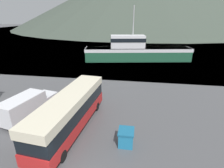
{
  "coord_description": "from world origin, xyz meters",
  "views": [
    {
      "loc": [
        4.01,
        -6.75,
        9.73
      ],
      "look_at": [
        0.97,
        12.72,
        2.0
      ],
      "focal_mm": 28.0,
      "sensor_mm": 36.0,
      "label": 1
    }
  ],
  "objects_px": {
    "delivery_van": "(28,105)",
    "small_boat": "(151,53)",
    "storage_bin": "(126,137)",
    "tour_bus": "(71,110)",
    "fishing_boat": "(136,51)"
  },
  "relations": [
    {
      "from": "tour_bus",
      "to": "delivery_van",
      "type": "distance_m",
      "value": 5.27
    },
    {
      "from": "tour_bus",
      "to": "storage_bin",
      "type": "bearing_deg",
      "value": -10.26
    },
    {
      "from": "delivery_van",
      "to": "storage_bin",
      "type": "relative_size",
      "value": 4.86
    },
    {
      "from": "tour_bus",
      "to": "delivery_van",
      "type": "xyz_separation_m",
      "value": [
        -5.08,
        1.25,
        -0.61
      ]
    },
    {
      "from": "delivery_van",
      "to": "storage_bin",
      "type": "bearing_deg",
      "value": -2.88
    },
    {
      "from": "storage_bin",
      "to": "small_boat",
      "type": "distance_m",
      "value": 35.87
    },
    {
      "from": "tour_bus",
      "to": "storage_bin",
      "type": "height_order",
      "value": "tour_bus"
    },
    {
      "from": "tour_bus",
      "to": "fishing_boat",
      "type": "bearing_deg",
      "value": 85.43
    },
    {
      "from": "delivery_van",
      "to": "small_boat",
      "type": "distance_m",
      "value": 35.85
    },
    {
      "from": "tour_bus",
      "to": "fishing_boat",
      "type": "distance_m",
      "value": 28.24
    },
    {
      "from": "tour_bus",
      "to": "fishing_boat",
      "type": "relative_size",
      "value": 0.45
    },
    {
      "from": "storage_bin",
      "to": "small_boat",
      "type": "height_order",
      "value": "storage_bin"
    },
    {
      "from": "fishing_boat",
      "to": "storage_bin",
      "type": "relative_size",
      "value": 17.95
    },
    {
      "from": "tour_bus",
      "to": "small_boat",
      "type": "distance_m",
      "value": 35.41
    },
    {
      "from": "small_boat",
      "to": "storage_bin",
      "type": "bearing_deg",
      "value": -29.74
    }
  ]
}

